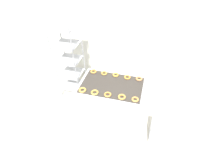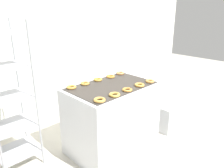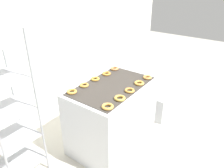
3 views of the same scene
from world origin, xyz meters
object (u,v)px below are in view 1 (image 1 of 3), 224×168
at_px(donut_far_right, 127,77).
at_px(donut_far_left, 104,73).
at_px(donut_far_rightmost, 139,79).
at_px(donut_near_left, 95,92).
at_px(donut_near_center, 108,94).
at_px(glaze_bin, 159,132).
at_px(baking_rack_cart, 69,60).
at_px(donut_far_leftmost, 94,71).
at_px(donut_near_right, 122,97).
at_px(donut_far_center, 115,75).
at_px(donut_near_leftmost, 82,90).
at_px(donut_near_rightmost, 135,99).
at_px(fryer_machine, 112,103).

bearing_deg(donut_far_right, donut_far_left, 178.39).
distance_m(donut_far_left, donut_far_rightmost, 0.71).
distance_m(donut_near_left, donut_near_center, 0.24).
distance_m(glaze_bin, donut_far_rightmost, 1.11).
xyz_separation_m(baking_rack_cart, donut_far_leftmost, (0.70, -0.34, 0.05)).
xyz_separation_m(donut_near_right, donut_far_center, (-0.25, 0.57, -0.00)).
xyz_separation_m(donut_far_center, donut_far_rightmost, (0.47, -0.01, 0.00)).
height_order(donut_near_leftmost, donut_near_center, donut_near_leftmost).
bearing_deg(donut_near_rightmost, donut_far_center, 129.92).
height_order(glaze_bin, donut_near_left, donut_near_left).
height_order(glaze_bin, donut_near_right, donut_near_right).
height_order(donut_far_leftmost, donut_far_right, donut_far_leftmost).
xyz_separation_m(donut_near_right, donut_far_leftmost, (-0.71, 0.57, 0.00)).
distance_m(donut_far_center, donut_far_rightmost, 0.47).
height_order(donut_near_left, donut_near_center, donut_near_left).
distance_m(baking_rack_cart, donut_far_left, 0.98).
bearing_deg(donut_far_rightmost, baking_rack_cart, 168.21).
relative_size(donut_far_left, donut_far_rightmost, 0.96).
bearing_deg(donut_near_left, fryer_machine, 50.03).
height_order(donut_near_right, donut_far_leftmost, same).
height_order(fryer_machine, donut_far_center, donut_far_center).
bearing_deg(donut_far_right, donut_far_center, 175.59).
relative_size(donut_near_rightmost, donut_far_left, 1.00).
height_order(baking_rack_cart, glaze_bin, baking_rack_cart).
relative_size(donut_near_left, donut_near_right, 1.02).
xyz_separation_m(fryer_machine, donut_near_right, (0.25, -0.28, 0.51)).
xyz_separation_m(baking_rack_cart, donut_near_center, (1.15, -0.91, 0.05)).
bearing_deg(donut_near_right, donut_far_rightmost, 68.75).
height_order(donut_near_center, donut_far_rightmost, donut_far_rightmost).
height_order(baking_rack_cart, donut_far_left, baking_rack_cart).
distance_m(donut_near_left, donut_far_center, 0.63).
height_order(donut_near_leftmost, donut_far_leftmost, same).
height_order(fryer_machine, donut_far_left, donut_far_left).
bearing_deg(donut_near_rightmost, donut_near_leftmost, -179.89).
distance_m(donut_near_left, donut_far_rightmost, 0.92).
bearing_deg(donut_near_rightmost, donut_far_rightmost, 91.08).
bearing_deg(baking_rack_cart, donut_near_leftmost, -53.22).
xyz_separation_m(donut_near_center, donut_far_leftmost, (-0.46, 0.57, 0.00)).
height_order(donut_near_right, donut_far_rightmost, donut_far_rightmost).
height_order(baking_rack_cart, donut_far_rightmost, baking_rack_cart).
distance_m(baking_rack_cart, glaze_bin, 2.47).
bearing_deg(donut_far_center, donut_near_right, -66.37).
xyz_separation_m(donut_far_right, donut_far_rightmost, (0.23, 0.01, 0.00)).
bearing_deg(glaze_bin, fryer_machine, 165.04).
height_order(fryer_machine, donut_near_left, donut_near_left).
relative_size(donut_far_right, donut_far_rightmost, 0.99).
height_order(donut_near_right, donut_far_left, donut_near_right).
bearing_deg(donut_near_rightmost, donut_near_right, 179.31).
height_order(donut_near_rightmost, donut_far_right, donut_near_rightmost).
bearing_deg(donut_near_rightmost, donut_far_right, 113.15).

